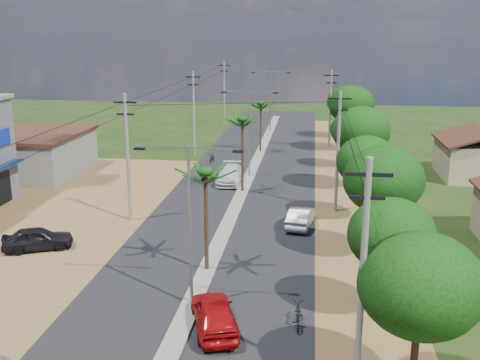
% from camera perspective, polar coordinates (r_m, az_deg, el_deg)
% --- Properties ---
extents(ground, '(160.00, 160.00, 0.00)m').
position_cam_1_polar(ground, '(28.35, -4.90, -12.56)').
color(ground, black).
rests_on(ground, ground).
extents(road, '(12.00, 110.00, 0.04)m').
position_cam_1_polar(road, '(42.00, -0.60, -3.18)').
color(road, black).
rests_on(road, ground).
extents(median, '(1.00, 90.00, 0.18)m').
position_cam_1_polar(median, '(44.82, -0.07, -1.92)').
color(median, '#605E56').
rests_on(median, ground).
extents(dirt_shoulder_east, '(5.00, 90.00, 0.03)m').
position_cam_1_polar(dirt_shoulder_east, '(41.74, 11.06, -3.59)').
color(dirt_shoulder_east, brown).
rests_on(dirt_shoulder_east, ground).
extents(low_shed, '(10.40, 10.40, 3.95)m').
position_cam_1_polar(low_shed, '(56.44, -20.90, 2.57)').
color(low_shed, '#605E56').
rests_on(low_shed, ground).
extents(tree_east_a, '(4.40, 4.40, 6.37)m').
position_cam_1_polar(tree_east_a, '(20.80, 17.88, -10.15)').
color(tree_east_a, black).
rests_on(tree_east_a, ground).
extents(tree_east_b, '(4.00, 4.00, 5.83)m').
position_cam_1_polar(tree_east_b, '(26.39, 15.14, -5.43)').
color(tree_east_b, black).
rests_on(tree_east_b, ground).
extents(tree_east_c, '(4.60, 4.60, 6.83)m').
position_cam_1_polar(tree_east_c, '(32.85, 14.37, -0.01)').
color(tree_east_c, black).
rests_on(tree_east_c, ground).
extents(tree_east_d, '(4.20, 4.20, 6.13)m').
position_cam_1_polar(tree_east_d, '(39.70, 12.75, 1.85)').
color(tree_east_d, black).
rests_on(tree_east_d, ground).
extents(tree_east_e, '(4.80, 4.80, 7.14)m').
position_cam_1_polar(tree_east_e, '(47.39, 12.20, 4.88)').
color(tree_east_e, black).
rests_on(tree_east_e, ground).
extents(tree_east_f, '(3.80, 3.80, 5.52)m').
position_cam_1_polar(tree_east_f, '(55.43, 11.08, 5.09)').
color(tree_east_f, black).
rests_on(tree_east_f, ground).
extents(tree_east_g, '(5.00, 5.00, 7.38)m').
position_cam_1_polar(tree_east_g, '(63.18, 11.26, 7.50)').
color(tree_east_g, black).
rests_on(tree_east_g, ground).
extents(tree_east_h, '(4.40, 4.40, 6.52)m').
position_cam_1_polar(tree_east_h, '(71.16, 10.60, 7.84)').
color(tree_east_h, black).
rests_on(tree_east_h, ground).
extents(palm_median_near, '(2.00, 2.00, 6.15)m').
position_cam_1_polar(palm_median_near, '(30.04, -3.53, 0.39)').
color(palm_median_near, black).
rests_on(palm_median_near, ground).
extents(palm_median_mid, '(2.00, 2.00, 6.55)m').
position_cam_1_polar(palm_median_mid, '(45.46, 0.26, 5.84)').
color(palm_median_mid, black).
rests_on(palm_median_mid, ground).
extents(palm_median_far, '(2.00, 2.00, 5.85)m').
position_cam_1_polar(palm_median_far, '(61.30, 2.13, 7.57)').
color(palm_median_far, black).
rests_on(palm_median_far, ground).
extents(streetlight_near, '(5.10, 0.18, 8.00)m').
position_cam_1_polar(streetlight_near, '(26.49, -5.13, -3.33)').
color(streetlight_near, gray).
rests_on(streetlight_near, ground).
extents(streetlight_mid, '(5.10, 0.18, 8.00)m').
position_cam_1_polar(streetlight_mid, '(50.54, 0.96, 5.47)').
color(streetlight_mid, gray).
rests_on(streetlight_mid, ground).
extents(streetlight_far, '(5.10, 0.18, 8.00)m').
position_cam_1_polar(streetlight_far, '(75.21, 3.13, 8.55)').
color(streetlight_far, gray).
rests_on(streetlight_far, ground).
extents(utility_pole_w_b, '(1.60, 0.24, 9.00)m').
position_cam_1_polar(utility_pole_w_b, '(39.52, -11.34, 2.49)').
color(utility_pole_w_b, '#605E56').
rests_on(utility_pole_w_b, ground).
extents(utility_pole_w_c, '(1.60, 0.24, 9.00)m').
position_cam_1_polar(utility_pole_w_c, '(60.45, -4.72, 6.95)').
color(utility_pole_w_c, '#605E56').
rests_on(utility_pole_w_c, ground).
extents(utility_pole_w_d, '(1.60, 0.24, 9.00)m').
position_cam_1_polar(utility_pole_w_d, '(80.96, -1.61, 8.99)').
color(utility_pole_w_d, '#605E56').
rests_on(utility_pole_w_d, ground).
extents(utility_pole_e_a, '(1.60, 0.24, 9.00)m').
position_cam_1_polar(utility_pole_e_a, '(20.40, 12.34, -9.43)').
color(utility_pole_e_a, '#605E56').
rests_on(utility_pole_e_a, ground).
extents(utility_pole_e_b, '(1.60, 0.24, 9.00)m').
position_cam_1_polar(utility_pole_e_b, '(41.43, 9.92, 3.12)').
color(utility_pole_e_b, '#605E56').
rests_on(utility_pole_e_b, ground).
extents(utility_pole_e_c, '(1.60, 0.24, 9.00)m').
position_cam_1_polar(utility_pole_e_c, '(63.12, 9.14, 7.15)').
color(utility_pole_e_c, '#605E56').
rests_on(utility_pole_e_c, ground).
extents(car_red_near, '(3.08, 4.83, 1.53)m').
position_cam_1_polar(car_red_near, '(25.84, -2.64, -13.49)').
color(car_red_near, '#930809').
rests_on(car_red_near, ground).
extents(car_silver_mid, '(2.00, 4.29, 1.36)m').
position_cam_1_polar(car_silver_mid, '(38.79, 6.17, -3.79)').
color(car_silver_mid, gray).
rests_on(car_silver_mid, ground).
extents(car_white_far, '(2.25, 5.20, 1.49)m').
position_cam_1_polar(car_white_far, '(49.60, -1.04, 0.52)').
color(car_white_far, beige).
rests_on(car_white_far, ground).
extents(car_parked_dark, '(4.48, 3.22, 1.42)m').
position_cam_1_polar(car_parked_dark, '(36.74, -19.87, -5.66)').
color(car_parked_dark, black).
rests_on(car_parked_dark, ground).
extents(moto_rider_east, '(0.72, 1.95, 1.02)m').
position_cam_1_polar(moto_rider_east, '(26.38, 5.87, -13.56)').
color(moto_rider_east, black).
rests_on(moto_rider_east, ground).
extents(moto_rider_west_a, '(1.20, 1.99, 0.99)m').
position_cam_1_polar(moto_rider_west_a, '(49.40, -0.73, 0.16)').
color(moto_rider_west_a, black).
rests_on(moto_rider_west_a, ground).
extents(moto_rider_west_b, '(0.63, 1.64, 0.96)m').
position_cam_1_polar(moto_rider_west_b, '(57.47, -2.88, 2.23)').
color(moto_rider_west_b, black).
rests_on(moto_rider_west_b, ground).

